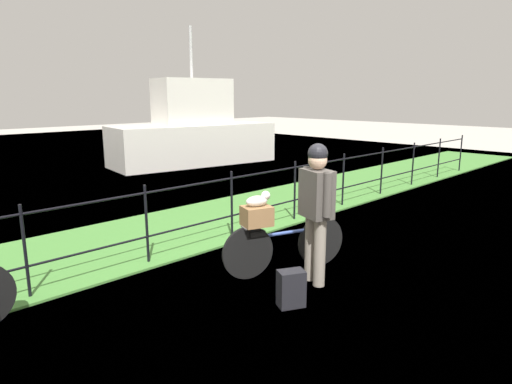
{
  "coord_description": "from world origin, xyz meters",
  "views": [
    {
      "loc": [
        -4.42,
        -3.03,
        2.21
      ],
      "look_at": [
        -0.19,
        1.26,
        0.9
      ],
      "focal_mm": 31.13,
      "sensor_mm": 36.0,
      "label": 1
    }
  ],
  "objects_px": {
    "wooden_crate": "(257,216)",
    "bicycle_main": "(284,245)",
    "cyclist_person": "(316,202)",
    "backpack_on_paving": "(291,289)",
    "terrier_dog": "(259,200)",
    "moored_boat_mid": "(193,133)"
  },
  "relations": [
    {
      "from": "bicycle_main",
      "to": "terrier_dog",
      "type": "xyz_separation_m",
      "value": [
        -0.34,
        0.12,
        0.63
      ]
    },
    {
      "from": "wooden_crate",
      "to": "cyclist_person",
      "type": "distance_m",
      "value": 0.75
    },
    {
      "from": "bicycle_main",
      "to": "moored_boat_mid",
      "type": "distance_m",
      "value": 9.54
    },
    {
      "from": "terrier_dog",
      "to": "moored_boat_mid",
      "type": "relative_size",
      "value": 0.06
    },
    {
      "from": "cyclist_person",
      "to": "moored_boat_mid",
      "type": "bearing_deg",
      "value": 61.49
    },
    {
      "from": "backpack_on_paving",
      "to": "moored_boat_mid",
      "type": "relative_size",
      "value": 0.07
    },
    {
      "from": "terrier_dog",
      "to": "backpack_on_paving",
      "type": "distance_m",
      "value": 1.17
    },
    {
      "from": "wooden_crate",
      "to": "bicycle_main",
      "type": "bearing_deg",
      "value": -19.44
    },
    {
      "from": "bicycle_main",
      "to": "cyclist_person",
      "type": "distance_m",
      "value": 0.81
    },
    {
      "from": "cyclist_person",
      "to": "moored_boat_mid",
      "type": "distance_m",
      "value": 9.93
    },
    {
      "from": "bicycle_main",
      "to": "cyclist_person",
      "type": "bearing_deg",
      "value": -88.88
    },
    {
      "from": "bicycle_main",
      "to": "backpack_on_paving",
      "type": "distance_m",
      "value": 0.97
    },
    {
      "from": "bicycle_main",
      "to": "cyclist_person",
      "type": "relative_size",
      "value": 0.97
    },
    {
      "from": "cyclist_person",
      "to": "backpack_on_paving",
      "type": "height_order",
      "value": "cyclist_person"
    },
    {
      "from": "terrier_dog",
      "to": "wooden_crate",
      "type": "bearing_deg",
      "value": 160.56
    },
    {
      "from": "bicycle_main",
      "to": "wooden_crate",
      "type": "height_order",
      "value": "wooden_crate"
    },
    {
      "from": "wooden_crate",
      "to": "cyclist_person",
      "type": "relative_size",
      "value": 0.21
    },
    {
      "from": "bicycle_main",
      "to": "terrier_dog",
      "type": "relative_size",
      "value": 5.05
    },
    {
      "from": "wooden_crate",
      "to": "terrier_dog",
      "type": "distance_m",
      "value": 0.2
    },
    {
      "from": "wooden_crate",
      "to": "cyclist_person",
      "type": "xyz_separation_m",
      "value": [
        0.37,
        -0.61,
        0.22
      ]
    },
    {
      "from": "bicycle_main",
      "to": "backpack_on_paving",
      "type": "height_order",
      "value": "bicycle_main"
    },
    {
      "from": "terrier_dog",
      "to": "moored_boat_mid",
      "type": "bearing_deg",
      "value": 57.93
    }
  ]
}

